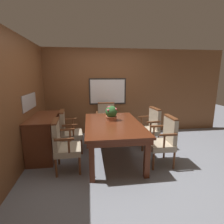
{
  "coord_description": "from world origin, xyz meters",
  "views": [
    {
      "loc": [
        -0.45,
        -3.32,
        1.74
      ],
      "look_at": [
        0.03,
        0.27,
        0.95
      ],
      "focal_mm": 28.0,
      "sensor_mm": 36.0,
      "label": 1
    }
  ],
  "objects": [
    {
      "name": "chair_right_near",
      "position": [
        0.97,
        -0.29,
        0.52
      ],
      "size": [
        0.47,
        0.56,
        0.96
      ],
      "rotation": [
        0.0,
        0.0,
        -1.58
      ],
      "color": "brown",
      "rests_on": "ground_plane"
    },
    {
      "name": "potted_plant",
      "position": [
        0.02,
        0.35,
        0.91
      ],
      "size": [
        0.26,
        0.27,
        0.33
      ],
      "color": "#9E5638",
      "rests_on": "dining_table"
    },
    {
      "name": "chair_left_near",
      "position": [
        -0.93,
        -0.28,
        0.52
      ],
      "size": [
        0.49,
        0.58,
        0.96
      ],
      "rotation": [
        0.0,
        0.0,
        1.63
      ],
      "color": "brown",
      "rests_on": "ground_plane"
    },
    {
      "name": "wall_back",
      "position": [
        0.0,
        1.76,
        1.23
      ],
      "size": [
        7.2,
        0.08,
        2.45
      ],
      "color": "brown",
      "rests_on": "ground_plane"
    },
    {
      "name": "chair_head_far",
      "position": [
        0.02,
        1.43,
        0.52
      ],
      "size": [
        0.57,
        0.48,
        0.96
      ],
      "rotation": [
        0.0,
        0.0,
        -0.05
      ],
      "color": "brown",
      "rests_on": "ground_plane"
    },
    {
      "name": "chair_left_far",
      "position": [
        -0.93,
        0.54,
        0.52
      ],
      "size": [
        0.5,
        0.59,
        0.96
      ],
      "rotation": [
        0.0,
        0.0,
        1.66
      ],
      "color": "brown",
      "rests_on": "ground_plane"
    },
    {
      "name": "dining_table",
      "position": [
        0.03,
        0.12,
        0.66
      ],
      "size": [
        1.13,
        1.88,
        0.75
      ],
      "color": "#562614",
      "rests_on": "ground_plane"
    },
    {
      "name": "ground_plane",
      "position": [
        0.0,
        0.0,
        0.0
      ],
      "size": [
        14.0,
        14.0,
        0.0
      ],
      "primitive_type": "plane",
      "color": "gray"
    },
    {
      "name": "wall_left",
      "position": [
        -1.71,
        0.0,
        1.22
      ],
      "size": [
        0.08,
        7.2,
        2.45
      ],
      "color": "brown",
      "rests_on": "ground_plane"
    },
    {
      "name": "chair_right_far",
      "position": [
        0.99,
        0.55,
        0.52
      ],
      "size": [
        0.51,
        0.59,
        0.96
      ],
      "rotation": [
        0.0,
        0.0,
        -1.47
      ],
      "color": "brown",
      "rests_on": "ground_plane"
    },
    {
      "name": "sideboard_cabinet",
      "position": [
        -1.42,
        0.44,
        0.43
      ],
      "size": [
        0.54,
        1.26,
        0.86
      ],
      "color": "brown",
      "rests_on": "ground_plane"
    }
  ]
}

